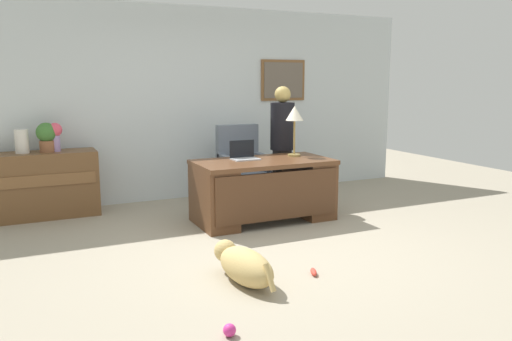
% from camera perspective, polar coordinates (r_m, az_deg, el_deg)
% --- Properties ---
extents(ground_plane, '(12.00, 12.00, 0.00)m').
position_cam_1_polar(ground_plane, '(5.28, 1.85, -8.53)').
color(ground_plane, '#9E937F').
extents(back_wall, '(7.00, 0.16, 2.70)m').
position_cam_1_polar(back_wall, '(7.42, -7.20, 7.45)').
color(back_wall, silver).
rests_on(back_wall, ground_plane).
extents(desk, '(1.64, 0.84, 0.74)m').
position_cam_1_polar(desk, '(6.14, 0.91, -2.00)').
color(desk, brown).
rests_on(desk, ground_plane).
extents(credenza, '(1.31, 0.50, 0.81)m').
position_cam_1_polar(credenza, '(6.83, -22.74, -1.49)').
color(credenza, brown).
rests_on(credenza, ground_plane).
extents(armchair, '(0.60, 0.59, 1.07)m').
position_cam_1_polar(armchair, '(7.04, -1.57, 0.24)').
color(armchair, slate).
rests_on(armchair, ground_plane).
extents(person_standing, '(0.32, 0.32, 1.60)m').
position_cam_1_polar(person_standing, '(6.82, 2.95, 2.82)').
color(person_standing, '#262323').
rests_on(person_standing, ground_plane).
extents(dog_lying, '(0.39, 0.86, 0.30)m').
position_cam_1_polar(dog_lying, '(4.35, -1.38, -10.49)').
color(dog_lying, tan).
rests_on(dog_lying, ground_plane).
extents(laptop, '(0.32, 0.22, 0.22)m').
position_cam_1_polar(laptop, '(6.16, -1.36, 1.79)').
color(laptop, '#B2B5BA').
rests_on(laptop, desk).
extents(desk_lamp, '(0.22, 0.22, 0.63)m').
position_cam_1_polar(desk_lamp, '(6.38, 4.33, 6.03)').
color(desk_lamp, '#9E8447').
rests_on(desk_lamp, desk).
extents(vase_with_flowers, '(0.17, 0.17, 0.35)m').
position_cam_1_polar(vase_with_flowers, '(6.75, -21.51, 3.82)').
color(vase_with_flowers, '#A185BF').
rests_on(vase_with_flowers, credenza).
extents(vase_empty, '(0.16, 0.16, 0.29)m').
position_cam_1_polar(vase_empty, '(6.74, -24.69, 2.98)').
color(vase_empty, silver).
rests_on(vase_empty, credenza).
extents(potted_plant, '(0.24, 0.24, 0.36)m').
position_cam_1_polar(potted_plant, '(6.75, -22.35, 3.60)').
color(potted_plant, brown).
rests_on(potted_plant, credenza).
extents(dog_toy_ball, '(0.09, 0.09, 0.09)m').
position_cam_1_polar(dog_toy_ball, '(3.56, -2.98, -17.38)').
color(dog_toy_ball, '#D8338C').
rests_on(dog_toy_ball, ground_plane).
extents(dog_toy_bone, '(0.10, 0.16, 0.05)m').
position_cam_1_polar(dog_toy_bone, '(4.59, 6.44, -11.18)').
color(dog_toy_bone, '#E53F33').
rests_on(dog_toy_bone, ground_plane).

